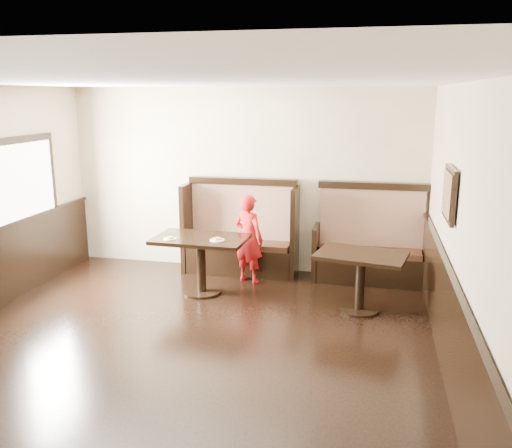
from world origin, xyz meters
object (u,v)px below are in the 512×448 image
(child, at_px, (249,239))
(table_neighbor, at_px, (361,268))
(booth_neighbor, at_px, (370,249))
(table_main, at_px, (201,250))
(booth_main, at_px, (241,239))

(child, bearing_deg, table_neighbor, 179.12)
(booth_neighbor, distance_m, child, 1.79)
(table_main, distance_m, table_neighbor, 2.17)
(table_main, bearing_deg, table_neighbor, -2.71)
(child, bearing_deg, booth_neighbor, -140.80)
(table_main, bearing_deg, booth_neighbor, 26.85)
(booth_neighbor, height_order, table_neighbor, booth_neighbor)
(booth_main, height_order, table_neighbor, booth_main)
(booth_main, xyz_separation_m, child, (0.22, -0.44, 0.12))
(table_main, xyz_separation_m, table_neighbor, (2.16, -0.19, -0.04))
(booth_main, relative_size, child, 1.34)
(booth_main, xyz_separation_m, booth_neighbor, (1.95, -0.00, -0.05))
(booth_main, distance_m, table_main, 1.08)
(booth_neighbor, height_order, child, booth_neighbor)
(table_main, bearing_deg, child, 50.14)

